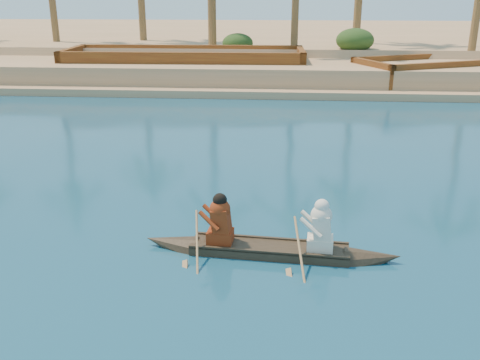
# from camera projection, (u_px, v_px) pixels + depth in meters

# --- Properties ---
(sandy_embankment) EXTENTS (150.00, 51.00, 1.50)m
(sandy_embankment) POSITION_uv_depth(u_px,v_px,m) (195.00, 42.00, 49.74)
(sandy_embankment) COLOR tan
(sandy_embankment) RESTS_ON ground
(shrub_cluster) EXTENTS (100.00, 6.00, 2.40)m
(shrub_cluster) POSITION_uv_depth(u_px,v_px,m) (158.00, 52.00, 35.05)
(shrub_cluster) COLOR #1F3A15
(shrub_cluster) RESTS_ON ground
(canoe) EXTENTS (5.16, 1.10, 1.41)m
(canoe) POSITION_uv_depth(u_px,v_px,m) (269.00, 241.00, 10.59)
(canoe) COLOR #3A2C1F
(canoe) RESTS_ON ground
(barge_mid) EXTENTS (13.64, 4.88, 2.25)m
(barge_mid) POSITION_uv_depth(u_px,v_px,m) (186.00, 68.00, 30.76)
(barge_mid) COLOR brown
(barge_mid) RESTS_ON ground
(barge_right) EXTENTS (11.79, 8.14, 1.88)m
(barge_right) POSITION_uv_depth(u_px,v_px,m) (455.00, 74.00, 29.68)
(barge_right) COLOR brown
(barge_right) RESTS_ON ground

